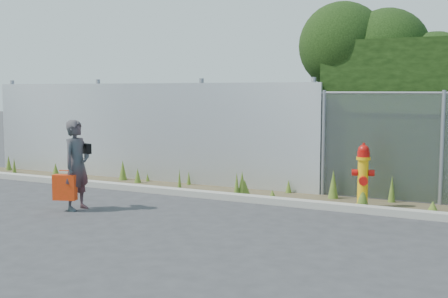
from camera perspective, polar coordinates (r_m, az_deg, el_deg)
name	(u,v)px	position (r m, az deg, el deg)	size (l,w,h in m)	color
ground	(201,222)	(8.82, -2.34, -7.42)	(80.00, 80.00, 0.00)	#323335
curb	(248,198)	(10.38, 2.48, -5.04)	(16.00, 0.22, 0.12)	#99978A
weed_strip	(272,192)	(10.85, 4.95, -4.32)	(16.00, 1.20, 0.55)	#473C28
corrugated_fence	(140,132)	(12.89, -8.55, 1.73)	(8.50, 0.21, 2.30)	silver
fire_hydrant	(363,177)	(10.01, 13.92, -2.76)	(0.38, 0.34, 1.14)	#ECB30C
woman	(77,165)	(9.90, -14.71, -1.59)	(0.56, 0.37, 1.55)	#0E595A
red_tote_bag	(65,187)	(9.86, -15.87, -3.77)	(0.39, 0.14, 0.51)	#B6330A
black_shoulder_bag	(85,149)	(10.02, -13.89, 0.04)	(0.24, 0.10, 0.18)	black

